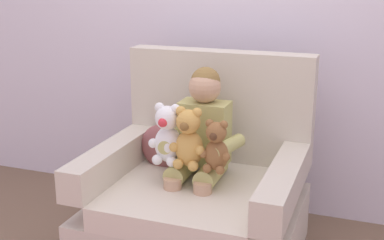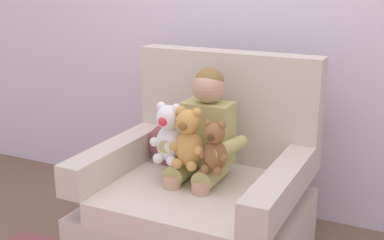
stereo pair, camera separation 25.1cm
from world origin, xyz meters
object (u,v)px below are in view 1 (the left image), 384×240
at_px(plush_brown, 216,147).
at_px(seated_child, 200,139).
at_px(armchair, 200,199).
at_px(throw_pillow, 162,147).
at_px(plush_white, 168,135).
at_px(plush_honey, 189,139).

bearing_deg(plush_brown, seated_child, 119.25).
distance_m(armchair, seated_child, 0.33).
bearing_deg(throw_pillow, plush_brown, -31.90).
xyz_separation_m(seated_child, plush_white, (-0.13, -0.13, 0.04)).
distance_m(plush_white, throw_pillow, 0.31).
bearing_deg(plush_white, plush_honey, -27.20).
relative_size(seated_child, plush_brown, 3.16).
distance_m(plush_honey, plush_brown, 0.15).
xyz_separation_m(armchair, throw_pillow, (-0.27, 0.12, 0.22)).
distance_m(armchair, plush_white, 0.41).
xyz_separation_m(plush_honey, plush_white, (-0.12, 0.02, 0.00)).
distance_m(armchair, throw_pillow, 0.37).
distance_m(seated_child, throw_pillow, 0.30).
bearing_deg(seated_child, armchair, -81.71).
xyz_separation_m(seated_child, throw_pillow, (-0.27, 0.10, -0.11)).
bearing_deg(plush_honey, seated_child, 70.59).
xyz_separation_m(seated_child, plush_honey, (-0.01, -0.15, 0.04)).
bearing_deg(plush_white, armchair, 18.81).
height_order(plush_white, plush_brown, plush_white).
bearing_deg(plush_honey, throw_pillow, 120.97).
height_order(seated_child, plush_brown, seated_child).
bearing_deg(plush_brown, throw_pillow, 135.69).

